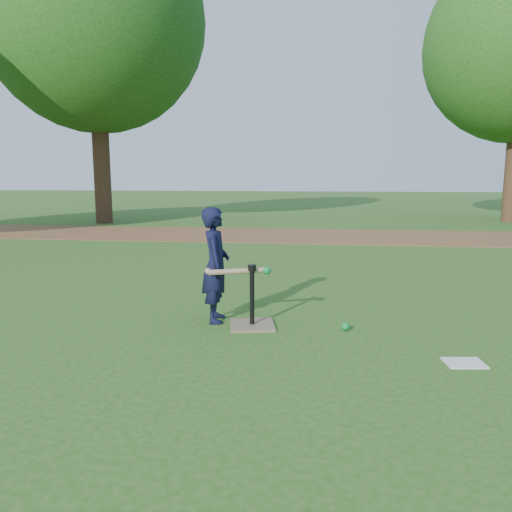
# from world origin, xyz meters

# --- Properties ---
(ground) EXTENTS (80.00, 80.00, 0.00)m
(ground) POSITION_xyz_m (0.00, 0.00, 0.00)
(ground) COLOR #285116
(ground) RESTS_ON ground
(dirt_strip) EXTENTS (24.00, 3.00, 0.01)m
(dirt_strip) POSITION_xyz_m (0.00, 7.50, 0.01)
(dirt_strip) COLOR brown
(dirt_strip) RESTS_ON ground
(child) EXTENTS (0.34, 0.46, 1.16)m
(child) POSITION_xyz_m (-0.43, 0.24, 0.58)
(child) COLOR black
(child) RESTS_ON ground
(wiffle_ball_ground) EXTENTS (0.08, 0.08, 0.08)m
(wiffle_ball_ground) POSITION_xyz_m (0.86, 0.08, 0.04)
(wiffle_ball_ground) COLOR #0B8031
(wiffle_ball_ground) RESTS_ON ground
(clipboard) EXTENTS (0.33, 0.27, 0.01)m
(clipboard) POSITION_xyz_m (1.75, -0.66, 0.01)
(clipboard) COLOR silver
(clipboard) RESTS_ON ground
(batting_tee) EXTENTS (0.50, 0.50, 0.61)m
(batting_tee) POSITION_xyz_m (-0.05, 0.10, 0.11)
(batting_tee) COLOR #77674B
(batting_tee) RESTS_ON ground
(swing_action) EXTENTS (0.63, 0.28, 0.08)m
(swing_action) POSITION_xyz_m (-0.14, 0.09, 0.55)
(swing_action) COLOR tan
(swing_action) RESTS_ON ground
(tree_left) EXTENTS (6.40, 6.40, 9.08)m
(tree_left) POSITION_xyz_m (-6.00, 10.00, 5.87)
(tree_left) COLOR #382316
(tree_left) RESTS_ON ground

